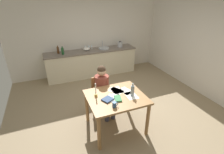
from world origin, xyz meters
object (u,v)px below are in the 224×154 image
coffee_mug (115,105)px  mixing_bowl (86,49)px  chair_at_table (101,93)px  candlestick (96,93)px  wine_bottle_on_table (132,91)px  book_cookery (118,99)px  wine_glass_by_kettle (89,46)px  dining_table (116,101)px  stovetop_kettle (120,44)px  book_magazine (108,99)px  wine_glass_near_sink (92,46)px  bottle_oil (58,50)px  person_seated (103,88)px  sink_unit (104,48)px  bottle_vinegar (63,51)px  wine_glass_back_left (85,46)px

coffee_mug → mixing_bowl: bearing=84.6°
chair_at_table → candlestick: 0.75m
wine_bottle_on_table → book_cookery: bearing=-177.6°
mixing_bowl → wine_glass_by_kettle: 0.17m
dining_table → stovetop_kettle: stovetop_kettle is taller
book_magazine → stovetop_kettle: 3.24m
book_cookery → wine_glass_by_kettle: size_ratio=1.35×
mixing_bowl → wine_glass_near_sink: 0.25m
book_magazine → bottle_oil: bottle_oil is taller
book_magazine → wine_bottle_on_table: 0.52m
book_cookery → mixing_bowl: 2.94m
candlestick → person_seated: bearing=55.1°
coffee_mug → wine_glass_near_sink: 3.29m
candlestick → sink_unit: bearing=67.3°
book_magazine → bottle_oil: bearing=74.5°
book_magazine → bottle_oil: size_ratio=0.76×
wine_bottle_on_table → wine_glass_near_sink: wine_glass_near_sink is taller
person_seated → bottle_vinegar: (-0.59, 2.10, 0.33)m
mixing_bowl → candlestick: bearing=-100.5°
wine_bottle_on_table → mixing_bowl: bearing=93.5°
book_cookery → stovetop_kettle: stovetop_kettle is taller
bottle_vinegar → bottle_oil: bearing=128.1°
candlestick → bottle_vinegar: (-0.29, 2.54, 0.14)m
book_cookery → bottle_oil: size_ratio=0.83×
coffee_mug → sink_unit: (0.90, 3.10, 0.09)m
sink_unit → wine_glass_back_left: 0.64m
book_cookery → wine_glass_by_kettle: bearing=98.4°
wine_glass_by_kettle → dining_table: bearing=-94.8°
wine_glass_near_sink → candlestick: bearing=-104.3°
wine_glass_by_kettle → wine_glass_near_sink: bearing=0.0°
book_magazine → wine_bottle_on_table: size_ratio=0.72×
book_magazine → mixing_bowl: size_ratio=0.84×
book_magazine → wine_glass_near_sink: 3.05m
coffee_mug → wine_bottle_on_table: (0.47, 0.22, 0.06)m
candlestick → wine_glass_by_kettle: bearing=77.6°
dining_table → candlestick: bearing=158.2°
bottle_oil → wine_glass_by_kettle: bearing=5.0°
person_seated → book_cookery: person_seated is taller
dining_table → book_magazine: bearing=-161.6°
bottle_vinegar → sink_unit: bearing=4.1°
person_seated → mixing_bowl: person_seated is taller
book_magazine → wine_glass_back_left: wine_glass_back_left is taller
coffee_mug → mixing_bowl: (0.29, 3.14, 0.12)m
candlestick → book_cookery: candlestick is taller
sink_unit → wine_glass_near_sink: (-0.39, 0.15, 0.09)m
person_seated → stovetop_kettle: (1.41, 2.20, 0.32)m
chair_at_table → wine_bottle_on_table: wine_bottle_on_table is taller
wine_bottle_on_table → sink_unit: sink_unit is taller
bottle_oil → mixing_bowl: bottle_oil is taller
wine_glass_back_left → sink_unit: bearing=-13.3°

